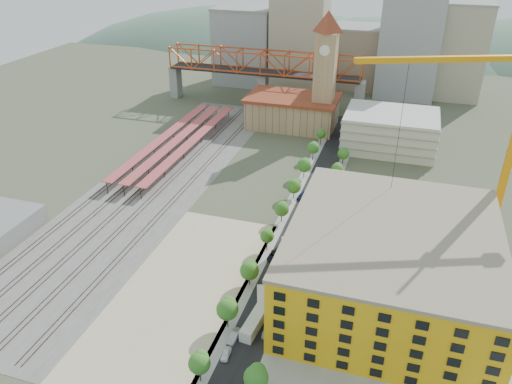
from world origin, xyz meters
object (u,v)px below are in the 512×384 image
(site_trailer_d, at_px, (296,229))
(car_0, at_px, (226,354))
(tower_crane, at_px, (505,118))
(site_trailer_a, at_px, (254,323))
(site_trailer_b, at_px, (263,303))
(clock_tower, at_px, (326,62))
(construction_building, at_px, (390,264))
(site_trailer_c, at_px, (287,250))

(site_trailer_d, xyz_separation_m, car_0, (-3.00, -48.55, -0.56))
(tower_crane, xyz_separation_m, car_0, (-49.81, -55.89, -35.67))
(tower_crane, xyz_separation_m, site_trailer_a, (-46.81, -46.45, -34.93))
(site_trailer_a, relative_size, site_trailer_b, 1.02)
(site_trailer_d, bearing_deg, site_trailer_a, -94.37)
(clock_tower, relative_size, tower_crane, 0.88)
(tower_crane, distance_m, site_trailer_a, 74.62)
(tower_crane, distance_m, site_trailer_d, 58.97)
(construction_building, height_order, site_trailer_b, construction_building)
(construction_building, xyz_separation_m, car_0, (-29.00, -27.93, -8.76))
(tower_crane, bearing_deg, site_trailer_c, -159.22)
(site_trailer_a, xyz_separation_m, site_trailer_b, (0.00, 6.49, -0.03))
(site_trailer_d, distance_m, car_0, 48.64)
(site_trailer_d, bearing_deg, car_0, -97.91)
(construction_building, xyz_separation_m, site_trailer_a, (-26.00, -18.50, -8.02))
(clock_tower, height_order, site_trailer_d, clock_tower)
(site_trailer_a, bearing_deg, tower_crane, 50.42)
(clock_tower, xyz_separation_m, tower_crane, (54.81, -72.04, 7.62))
(site_trailer_c, bearing_deg, site_trailer_b, -109.18)
(clock_tower, distance_m, site_trailer_d, 84.38)
(construction_building, relative_size, site_trailer_d, 5.70)
(site_trailer_c, bearing_deg, construction_building, -40.59)
(site_trailer_c, xyz_separation_m, site_trailer_d, (0.00, 10.42, 0.01))
(site_trailer_b, bearing_deg, site_trailer_c, 72.10)
(construction_building, xyz_separation_m, site_trailer_d, (-26.00, 20.62, -8.20))
(construction_building, distance_m, site_trailer_a, 32.90)
(construction_building, height_order, car_0, construction_building)
(site_trailer_b, bearing_deg, clock_tower, 76.18)
(site_trailer_b, distance_m, site_trailer_c, 22.21)
(site_trailer_b, relative_size, site_trailer_d, 1.12)
(construction_building, bearing_deg, site_trailer_c, 158.58)
(site_trailer_a, bearing_deg, car_0, -102.01)
(clock_tower, height_order, construction_building, clock_tower)
(site_trailer_c, relative_size, site_trailer_d, 0.99)
(tower_crane, distance_m, site_trailer_c, 61.15)
(clock_tower, bearing_deg, tower_crane, -52.74)
(construction_building, xyz_separation_m, site_trailer_c, (-26.00, 10.20, -8.21))
(clock_tower, bearing_deg, site_trailer_b, -85.91)
(site_trailer_d, bearing_deg, tower_crane, 4.54)
(clock_tower, relative_size, site_trailer_b, 5.24)
(clock_tower, xyz_separation_m, car_0, (5.00, -127.92, -28.05))
(site_trailer_a, distance_m, site_trailer_b, 6.49)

